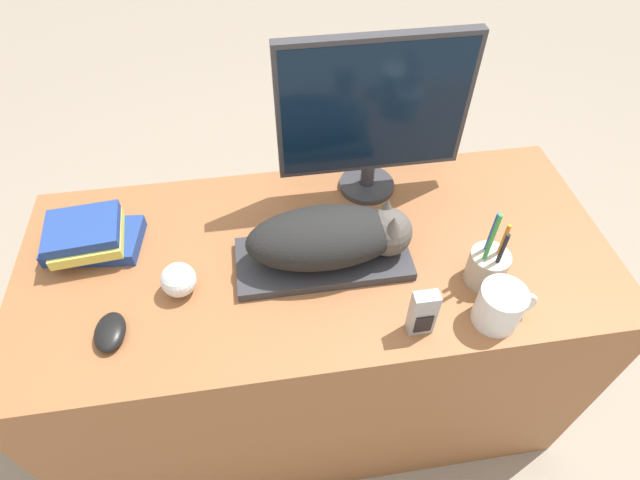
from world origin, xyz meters
TOP-DOWN VIEW (x-y plane):
  - desk at (0.00, 0.31)m, footprint 1.43×0.63m
  - keyboard at (0.01, 0.28)m, footprint 0.41×0.17m
  - cat at (0.04, 0.28)m, footprint 0.38×0.16m
  - monitor at (0.17, 0.53)m, footprint 0.47×0.15m
  - computer_mouse at (-0.46, 0.15)m, footprint 0.06×0.10m
  - coffee_mug at (0.35, 0.07)m, footprint 0.13×0.10m
  - pen_cup at (0.37, 0.18)m, footprint 0.09×0.09m
  - baseball at (-0.32, 0.25)m, footprint 0.08×0.08m
  - phone at (0.18, 0.07)m, footprint 0.05×0.03m
  - book_stack at (-0.53, 0.41)m, footprint 0.23×0.18m

SIDE VIEW (x-z plane):
  - desk at x=0.00m, z-range 0.00..0.76m
  - keyboard at x=0.01m, z-range 0.76..0.78m
  - computer_mouse at x=-0.46m, z-range 0.76..0.79m
  - baseball at x=-0.32m, z-range 0.76..0.84m
  - book_stack at x=-0.53m, z-range 0.76..0.84m
  - pen_cup at x=0.37m, z-range 0.70..0.92m
  - coffee_mug at x=0.35m, z-range 0.76..0.86m
  - phone at x=0.18m, z-range 0.76..0.88m
  - cat at x=0.04m, z-range 0.78..0.91m
  - monitor at x=0.17m, z-range 0.78..1.21m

